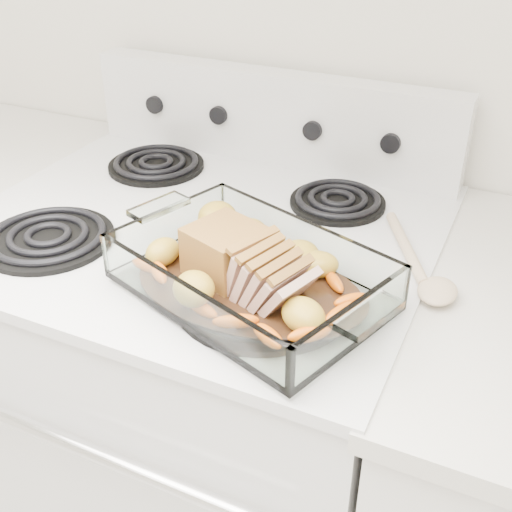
% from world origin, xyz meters
% --- Properties ---
extents(electric_range, '(0.78, 0.70, 1.12)m').
position_xyz_m(electric_range, '(0.00, 1.66, 0.48)').
color(electric_range, silver).
rests_on(electric_range, ground).
extents(baking_dish, '(0.36, 0.24, 0.07)m').
position_xyz_m(baking_dish, '(0.17, 1.49, 0.96)').
color(baking_dish, white).
rests_on(baking_dish, electric_range).
extents(pork_roast, '(0.19, 0.09, 0.08)m').
position_xyz_m(pork_roast, '(0.15, 1.49, 0.99)').
color(pork_roast, olive).
rests_on(pork_roast, baking_dish).
extents(roast_vegetables, '(0.35, 0.19, 0.04)m').
position_xyz_m(roast_vegetables, '(0.17, 1.53, 0.97)').
color(roast_vegetables, '#CF620D').
rests_on(roast_vegetables, baking_dish).
extents(wooden_spoon, '(0.15, 0.23, 0.02)m').
position_xyz_m(wooden_spoon, '(0.38, 1.65, 0.95)').
color(wooden_spoon, tan).
rests_on(wooden_spoon, electric_range).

